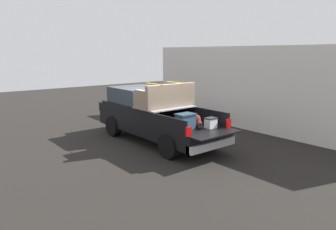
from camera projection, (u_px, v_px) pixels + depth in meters
ground_plane at (158, 141)px, 11.70m from camera, size 40.00×40.00×0.00m
pickup_truck at (152, 114)px, 11.80m from camera, size 6.05×2.09×2.23m
building_facade at (251, 89)px, 13.23m from camera, size 11.58×0.36×3.54m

